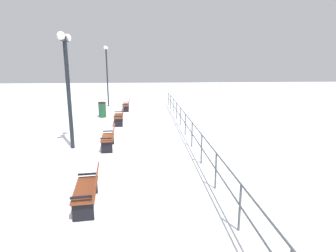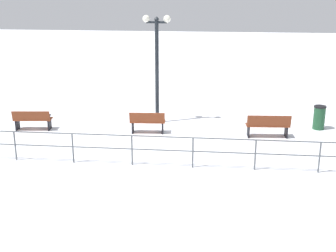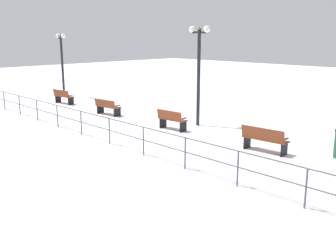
# 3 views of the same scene
# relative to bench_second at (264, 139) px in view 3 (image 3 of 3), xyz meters

# --- Properties ---
(ground_plane) EXTENTS (80.00, 80.00, 0.00)m
(ground_plane) POSITION_rel_bench_second_xyz_m (0.03, 4.78, -0.50)
(ground_plane) COLOR white
(ground_plane) RESTS_ON ground
(bench_second) EXTENTS (0.68, 1.72, 0.95)m
(bench_second) POSITION_rel_bench_second_xyz_m (0.00, 0.00, 0.00)
(bench_second) COLOR brown
(bench_second) RESTS_ON ground
(bench_third) EXTENTS (0.62, 1.44, 0.92)m
(bench_third) POSITION_rel_bench_second_xyz_m (0.02, 4.78, -0.02)
(bench_third) COLOR brown
(bench_third) RESTS_ON ground
(bench_fourth) EXTENTS (0.73, 1.58, 0.86)m
(bench_fourth) POSITION_rel_bench_second_xyz_m (-0.07, 9.55, -0.05)
(bench_fourth) COLOR brown
(bench_fourth) RESTS_ON ground
(bench_fifth) EXTENTS (0.68, 1.54, 0.89)m
(bench_fifth) POSITION_rel_bench_second_xyz_m (0.02, 14.33, -0.02)
(bench_fifth) COLOR brown
(bench_fifth) RESTS_ON ground
(lamppost_middle) EXTENTS (0.31, 1.17, 4.58)m
(lamppost_middle) POSITION_rel_bench_second_xyz_m (1.56, 4.58, 2.57)
(lamppost_middle) COLOR black
(lamppost_middle) RESTS_ON ground
(lamppost_far) EXTENTS (0.31, 1.00, 4.28)m
(lamppost_far) POSITION_rel_bench_second_xyz_m (1.56, 16.96, 2.43)
(lamppost_far) COLOR black
(lamppost_far) RESTS_ON ground
(waterfront_railing) EXTENTS (0.05, 24.31, 1.06)m
(waterfront_railing) POSITION_rel_bench_second_xyz_m (-3.40, 4.78, 0.22)
(waterfront_railing) COLOR #4C5156
(waterfront_railing) RESTS_ON ground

